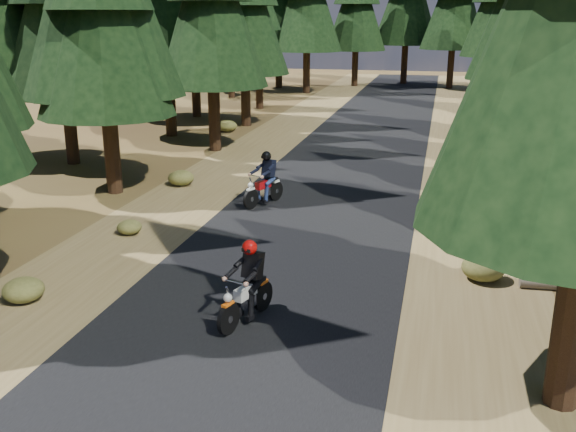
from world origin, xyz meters
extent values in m
plane|color=#49311A|center=(0.00, 0.00, 0.00)|extent=(120.00, 120.00, 0.00)
cube|color=black|center=(0.00, 5.00, 0.01)|extent=(6.00, 100.00, 0.01)
cube|color=brown|center=(-4.60, 5.00, 0.00)|extent=(3.20, 100.00, 0.01)
cube|color=brown|center=(4.60, 5.00, 0.00)|extent=(3.20, 100.00, 0.01)
cylinder|color=black|center=(-7.26, 6.17, 2.67)|extent=(0.51, 0.51, 5.34)
cone|color=black|center=(-7.26, 6.17, 6.01)|extent=(4.54, 4.54, 6.68)
cylinder|color=black|center=(6.06, 4.48, 2.26)|extent=(0.48, 0.48, 4.52)
cone|color=black|center=(6.06, 4.48, 5.08)|extent=(3.84, 3.84, 5.65)
cylinder|color=black|center=(-7.70, 6.96, 3.21)|extent=(0.56, 0.56, 6.43)
cylinder|color=black|center=(-11.13, 9.93, 2.78)|extent=(0.52, 0.52, 5.56)
cone|color=black|center=(-11.13, 9.93, 6.26)|extent=(4.73, 4.73, 6.95)
cylinder|color=black|center=(-6.35, 13.89, 2.86)|extent=(0.53, 0.53, 5.72)
cone|color=black|center=(-6.35, 13.89, 6.43)|extent=(4.86, 4.86, 7.15)
cylinder|color=black|center=(6.98, 14.07, 2.25)|extent=(0.48, 0.48, 4.51)
cone|color=black|center=(6.98, 14.07, 5.07)|extent=(3.83, 3.83, 5.64)
cylinder|color=black|center=(-9.76, 16.85, 3.18)|extent=(0.55, 0.55, 6.37)
cylinder|color=black|center=(-7.00, 20.76, 2.82)|extent=(0.53, 0.53, 5.64)
cone|color=black|center=(-7.00, 20.76, 6.34)|extent=(4.79, 4.79, 7.05)
cylinder|color=black|center=(6.93, 19.74, 2.91)|extent=(0.53, 0.53, 5.83)
cylinder|color=black|center=(-10.86, 23.22, 2.72)|extent=(0.52, 0.52, 5.45)
cone|color=black|center=(-10.86, 23.22, 6.13)|extent=(4.63, 4.63, 6.81)
cylinder|color=black|center=(-8.12, 27.46, 2.21)|extent=(0.48, 0.48, 4.42)
cone|color=black|center=(-8.12, 27.46, 4.97)|extent=(3.76, 3.76, 5.52)
cylinder|color=black|center=(8.34, 28.41, 2.88)|extent=(0.53, 0.53, 5.76)
cone|color=black|center=(8.34, 28.41, 6.48)|extent=(4.90, 4.90, 7.21)
cylinder|color=black|center=(-11.79, 32.77, 2.37)|extent=(0.49, 0.49, 4.75)
cone|color=black|center=(-11.79, 32.77, 5.34)|extent=(4.04, 4.04, 5.93)
cylinder|color=black|center=(-14.00, 10.00, 3.00)|extent=(0.54, 0.54, 6.00)
cylinder|color=black|center=(-13.00, 22.00, 3.20)|extent=(0.56, 0.56, 6.40)
cylinder|color=black|center=(-7.00, 37.00, 3.20)|extent=(0.56, 0.56, 6.40)
cylinder|color=black|center=(7.00, 37.00, 3.00)|extent=(0.54, 0.54, 6.00)
cone|color=black|center=(7.00, 37.00, 6.75)|extent=(5.10, 5.10, 7.50)
cylinder|color=black|center=(-10.00, 40.00, 3.40)|extent=(0.57, 0.57, 6.80)
cylinder|color=black|center=(10.00, 40.00, 3.20)|extent=(0.56, 0.56, 6.40)
cylinder|color=black|center=(-4.00, 43.00, 3.00)|extent=(0.54, 0.54, 6.00)
cone|color=black|center=(-4.00, 43.00, 6.75)|extent=(5.10, 5.10, 7.50)
cylinder|color=black|center=(4.00, 43.00, 3.20)|extent=(0.56, 0.56, 6.40)
cylinder|color=black|center=(0.00, 46.00, 3.40)|extent=(0.57, 0.57, 6.80)
cylinder|color=black|center=(-13.00, 36.00, 2.80)|extent=(0.52, 0.52, 5.60)
cone|color=black|center=(-13.00, 36.00, 6.30)|extent=(4.76, 4.76, 7.00)
ellipsoid|color=#474C1E|center=(4.71, 1.16, 0.29)|extent=(0.98, 0.98, 0.59)
ellipsoid|color=#474C1E|center=(6.42, 15.07, 0.27)|extent=(0.91, 0.91, 0.54)
ellipsoid|color=#474C1E|center=(5.71, 21.32, 0.22)|extent=(0.75, 0.75, 0.45)
ellipsoid|color=#474C1E|center=(-5.42, 7.61, 0.28)|extent=(0.92, 0.92, 0.55)
ellipsoid|color=#474C1E|center=(-7.37, 18.62, 0.30)|extent=(1.01, 1.01, 0.61)
ellipsoid|color=#474C1E|center=(-4.74, 2.24, 0.20)|extent=(0.68, 0.68, 0.41)
ellipsoid|color=#474C1E|center=(-4.89, -2.34, 0.26)|extent=(0.87, 0.87, 0.52)
ellipsoid|color=#474C1E|center=(5.43, 7.04, 0.29)|extent=(0.97, 0.97, 0.58)
ellipsoid|color=#474C1E|center=(4.91, 10.55, 0.24)|extent=(0.80, 0.80, 0.48)
cube|color=black|center=(0.02, -2.16, 1.13)|extent=(0.42, 0.33, 0.54)
sphere|color=#A20806|center=(0.02, -2.16, 1.53)|extent=(0.38, 0.38, 0.30)
cube|color=black|center=(-1.86, 5.91, 1.17)|extent=(0.45, 0.37, 0.56)
sphere|color=black|center=(-1.86, 5.91, 1.58)|extent=(0.41, 0.41, 0.31)
camera|label=1|loc=(3.53, -13.24, 5.85)|focal=40.00mm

